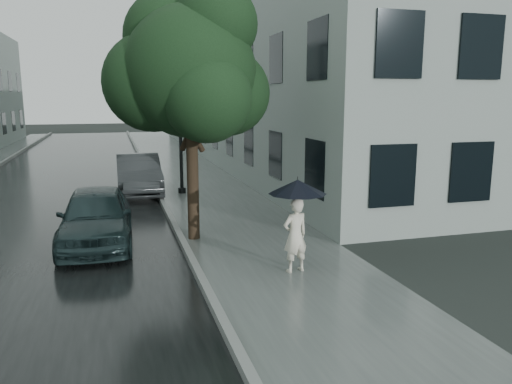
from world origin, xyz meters
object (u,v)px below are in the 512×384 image
object	(u,v)px
pedestrian	(295,235)
car_far	(138,174)
car_near	(96,216)
street_tree	(189,70)
lamp_post	(175,106)

from	to	relation	value
pedestrian	car_far	size ratio (longest dim) A/B	0.35
car_near	car_far	bearing A→B (deg)	80.23
pedestrian	car_far	bearing A→B (deg)	-88.47
pedestrian	car_near	size ratio (longest dim) A/B	0.37
pedestrian	street_tree	xyz separation A→B (m)	(-1.56, 3.04, 3.30)
pedestrian	car_near	distance (m)	4.89
car_far	lamp_post	bearing A→B (deg)	-15.74
pedestrian	car_far	distance (m)	9.64
car_near	street_tree	bearing A→B (deg)	2.18
lamp_post	car_near	world-z (taller)	lamp_post
car_far	pedestrian	bearing A→B (deg)	-74.68
street_tree	car_far	world-z (taller)	street_tree
car_near	pedestrian	bearing A→B (deg)	-36.41
lamp_post	car_far	xyz separation A→B (m)	(-1.35, 0.38, -2.41)
pedestrian	street_tree	distance (m)	4.75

